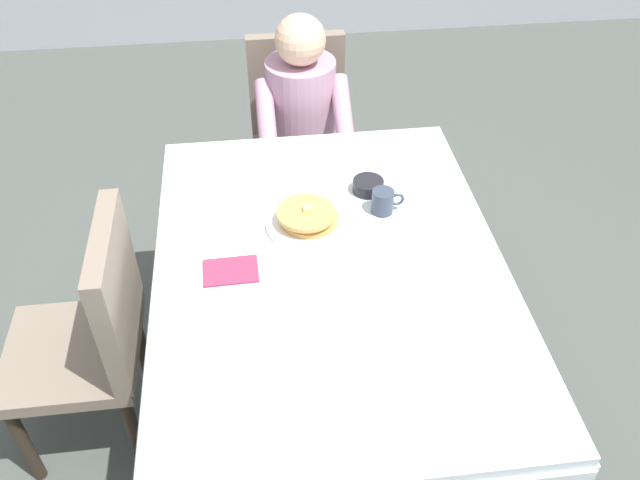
# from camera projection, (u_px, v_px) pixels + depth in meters

# --- Properties ---
(ground_plane) EXTENTS (14.00, 14.00, 0.00)m
(ground_plane) POSITION_uv_depth(u_px,v_px,m) (328.00, 402.00, 2.57)
(ground_plane) COLOR #474C47
(dining_table_main) EXTENTS (1.12, 1.52, 0.74)m
(dining_table_main) POSITION_uv_depth(u_px,v_px,m) (330.00, 283.00, 2.14)
(dining_table_main) COLOR silver
(dining_table_main) RESTS_ON ground
(chair_diner) EXTENTS (0.44, 0.45, 0.93)m
(chair_diner) POSITION_uv_depth(u_px,v_px,m) (299.00, 126.00, 3.10)
(chair_diner) COLOR #7A6B5B
(chair_diner) RESTS_ON ground
(diner_person) EXTENTS (0.40, 0.43, 1.12)m
(diner_person) POSITION_uv_depth(u_px,v_px,m) (302.00, 117.00, 2.89)
(diner_person) COLOR #B2849E
(diner_person) RESTS_ON ground
(chair_left_side) EXTENTS (0.45, 0.44, 0.93)m
(chair_left_side) POSITION_uv_depth(u_px,v_px,m) (95.00, 330.00, 2.15)
(chair_left_side) COLOR #7A6B5B
(chair_left_side) RESTS_ON ground
(plate_breakfast) EXTENTS (0.28, 0.28, 0.02)m
(plate_breakfast) POSITION_uv_depth(u_px,v_px,m) (308.00, 223.00, 2.22)
(plate_breakfast) COLOR white
(plate_breakfast) RESTS_ON dining_table_main
(breakfast_stack) EXTENTS (0.21, 0.21, 0.06)m
(breakfast_stack) POSITION_uv_depth(u_px,v_px,m) (308.00, 215.00, 2.20)
(breakfast_stack) COLOR tan
(breakfast_stack) RESTS_ON plate_breakfast
(cup_coffee) EXTENTS (0.11, 0.08, 0.08)m
(cup_coffee) POSITION_uv_depth(u_px,v_px,m) (383.00, 201.00, 2.25)
(cup_coffee) COLOR #333D4C
(cup_coffee) RESTS_ON dining_table_main
(bowl_butter) EXTENTS (0.11, 0.11, 0.04)m
(bowl_butter) POSITION_uv_depth(u_px,v_px,m) (368.00, 186.00, 2.36)
(bowl_butter) COLOR black
(bowl_butter) RESTS_ON dining_table_main
(syrup_pitcher) EXTENTS (0.08, 0.08, 0.07)m
(syrup_pitcher) POSITION_uv_depth(u_px,v_px,m) (220.00, 204.00, 2.25)
(syrup_pitcher) COLOR silver
(syrup_pitcher) RESTS_ON dining_table_main
(fork_left_of_plate) EXTENTS (0.03, 0.18, 0.00)m
(fork_left_of_plate) POSITION_uv_depth(u_px,v_px,m) (251.00, 233.00, 2.19)
(fork_left_of_plate) COLOR silver
(fork_left_of_plate) RESTS_ON dining_table_main
(knife_right_of_plate) EXTENTS (0.03, 0.20, 0.00)m
(knife_right_of_plate) POSITION_uv_depth(u_px,v_px,m) (364.00, 224.00, 2.23)
(knife_right_of_plate) COLOR silver
(knife_right_of_plate) RESTS_ON dining_table_main
(spoon_near_edge) EXTENTS (0.15, 0.05, 0.00)m
(spoon_near_edge) POSITION_uv_depth(u_px,v_px,m) (317.00, 300.00, 1.96)
(spoon_near_edge) COLOR silver
(spoon_near_edge) RESTS_ON dining_table_main
(napkin_folded) EXTENTS (0.17, 0.12, 0.01)m
(napkin_folded) POSITION_uv_depth(u_px,v_px,m) (231.00, 271.00, 2.05)
(napkin_folded) COLOR #8C2D4C
(napkin_folded) RESTS_ON dining_table_main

